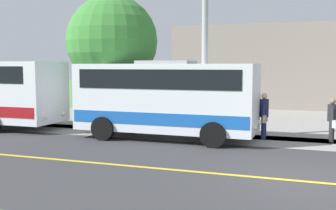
{
  "coord_description": "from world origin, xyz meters",
  "views": [
    {
      "loc": [
        10.3,
        -0.01,
        2.83
      ],
      "look_at": [
        -3.5,
        -4.86,
        1.4
      ],
      "focal_mm": 43.99,
      "sensor_mm": 36.0,
      "label": 1
    }
  ],
  "objects": [
    {
      "name": "sidewalk",
      "position": [
        -5.2,
        0.0,
        0.0
      ],
      "size": [
        2.4,
        100.0,
        0.01
      ],
      "primitive_type": "cube",
      "color": "gray",
      "rests_on": "ground"
    },
    {
      "name": "shuttle_bus_front",
      "position": [
        -4.46,
        -5.26,
        1.64
      ],
      "size": [
        2.57,
        6.94,
        2.99
      ],
      "color": "white",
      "rests_on": "ground"
    },
    {
      "name": "ground_plane",
      "position": [
        0.0,
        0.0,
        0.0
      ],
      "size": [
        120.0,
        120.0,
        0.0
      ],
      "primitive_type": "plane",
      "color": "#548442"
    },
    {
      "name": "street_light_pole",
      "position": [
        -4.89,
        -3.9,
        4.78
      ],
      "size": [
        1.97,
        0.24,
        8.72
      ],
      "color": "#9E9EA3",
      "rests_on": "ground"
    },
    {
      "name": "pedestrian_with_bags",
      "position": [
        -5.76,
        0.72,
        0.85
      ],
      "size": [
        0.72,
        0.34,
        1.6
      ],
      "color": "#262628",
      "rests_on": "ground"
    },
    {
      "name": "commercial_building",
      "position": [
        -21.4,
        0.42,
        2.73
      ],
      "size": [
        10.0,
        19.07,
        5.46
      ],
      "primitive_type": "cube",
      "color": "gray",
      "rests_on": "ground"
    },
    {
      "name": "tree_curbside",
      "position": [
        -7.4,
        -9.04,
        3.93
      ],
      "size": [
        4.32,
        4.32,
        6.1
      ],
      "color": "brown",
      "rests_on": "ground"
    },
    {
      "name": "road_surface",
      "position": [
        0.0,
        0.0,
        0.0
      ],
      "size": [
        8.0,
        100.0,
        0.01
      ],
      "primitive_type": "cube",
      "color": "#333335",
      "rests_on": "ground"
    },
    {
      "name": "road_centre_line",
      "position": [
        0.0,
        0.0,
        0.01
      ],
      "size": [
        0.16,
        100.0,
        0.0
      ],
      "primitive_type": "cube",
      "color": "gold",
      "rests_on": "ground"
    },
    {
      "name": "pedestrian_waiting",
      "position": [
        -5.54,
        -1.7,
        0.96
      ],
      "size": [
        0.72,
        0.34,
        1.77
      ],
      "color": "#1E2347",
      "rests_on": "ground"
    }
  ]
}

